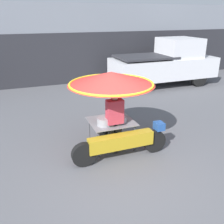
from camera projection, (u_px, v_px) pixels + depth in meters
ground_plane at (124, 170)px, 5.31m from camera, size 36.00×36.00×0.00m
shopfront_building at (55, 44)px, 12.10m from camera, size 28.00×2.06×3.59m
vendor_motorcycle_cart at (113, 90)px, 5.70m from camera, size 2.27×2.01×1.89m
vendor_person at (115, 119)px, 5.74m from camera, size 0.38×0.22×1.51m
pickup_truck at (166, 63)px, 11.44m from camera, size 4.82×1.81×2.12m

